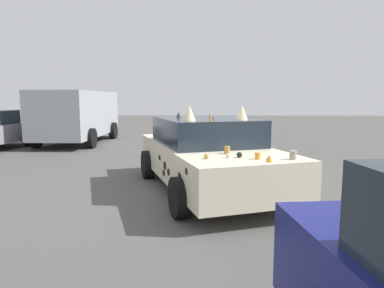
{
  "coord_description": "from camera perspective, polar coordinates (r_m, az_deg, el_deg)",
  "views": [
    {
      "loc": [
        -6.49,
        0.1,
        1.76
      ],
      "look_at": [
        0.0,
        0.3,
        0.9
      ],
      "focal_mm": 32.01,
      "sensor_mm": 36.0,
      "label": 1
    }
  ],
  "objects": [
    {
      "name": "parked_van_behind_left",
      "position": [
        14.46,
        -18.47,
        4.77
      ],
      "size": [
        4.97,
        2.26,
        2.05
      ],
      "rotation": [
        0.0,
        0.0,
        -0.0
      ],
      "color": "#9EA3A8",
      "rests_on": "ground"
    },
    {
      "name": "ground_plane",
      "position": [
        6.73,
        2.58,
        -7.63
      ],
      "size": [
        60.0,
        60.0,
        0.0
      ],
      "primitive_type": "plane",
      "color": "#514F4C"
    },
    {
      "name": "art_car_decorated",
      "position": [
        6.61,
        2.52,
        -1.64
      ],
      "size": [
        4.71,
        3.14,
        1.65
      ],
      "rotation": [
        0.0,
        0.0,
        3.48
      ],
      "color": "beige",
      "rests_on": "ground"
    }
  ]
}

